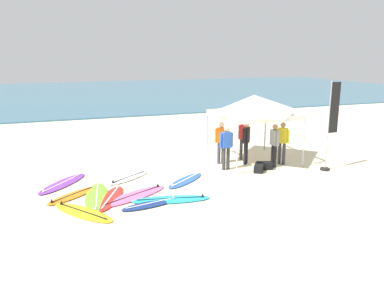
# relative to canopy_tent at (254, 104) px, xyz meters

# --- Properties ---
(ground_plane) EXTENTS (80.00, 80.00, 0.00)m
(ground_plane) POSITION_rel_canopy_tent_xyz_m (-2.56, -1.29, -2.39)
(ground_plane) COLOR beige
(sea) EXTENTS (80.00, 36.00, 0.10)m
(sea) POSITION_rel_canopy_tent_xyz_m (-2.56, 31.07, -2.34)
(sea) COLOR #386B84
(sea) RESTS_ON ground
(canopy_tent) EXTENTS (3.00, 3.00, 2.75)m
(canopy_tent) POSITION_rel_canopy_tent_xyz_m (0.00, 0.00, 0.00)
(canopy_tent) COLOR #B7B7BC
(canopy_tent) RESTS_ON ground
(surfboard_white) EXTENTS (1.83, 1.50, 0.19)m
(surfboard_white) POSITION_rel_canopy_tent_xyz_m (-5.29, -0.56, -2.35)
(surfboard_white) COLOR white
(surfboard_white) RESTS_ON ground
(surfboard_pink) EXTENTS (2.58, 1.81, 0.19)m
(surfboard_pink) POSITION_rel_canopy_tent_xyz_m (-5.50, -2.40, -2.35)
(surfboard_pink) COLOR pink
(surfboard_pink) RESTS_ON ground
(surfboard_orange) EXTENTS (1.82, 1.57, 0.19)m
(surfboard_orange) POSITION_rel_canopy_tent_xyz_m (-7.30, -1.72, -2.35)
(surfboard_orange) COLOR orange
(surfboard_orange) RESTS_ON ground
(surfboard_yellow) EXTENTS (1.81, 2.21, 0.19)m
(surfboard_yellow) POSITION_rel_canopy_tent_xyz_m (-7.11, -3.18, -2.35)
(surfboard_yellow) COLOR yellow
(surfboard_yellow) RESTS_ON ground
(surfboard_blue) EXTENTS (1.89, 1.66, 0.19)m
(surfboard_blue) POSITION_rel_canopy_tent_xyz_m (-3.48, -1.54, -2.35)
(surfboard_blue) COLOR blue
(surfboard_blue) RESTS_ON ground
(surfboard_purple) EXTENTS (1.99, 2.22, 0.19)m
(surfboard_purple) POSITION_rel_canopy_tent_xyz_m (-7.53, -0.40, -2.35)
(surfboard_purple) COLOR purple
(surfboard_purple) RESTS_ON ground
(surfboard_cyan) EXTENTS (2.49, 1.14, 0.19)m
(surfboard_cyan) POSITION_rel_canopy_tent_xyz_m (-4.50, -3.10, -2.35)
(surfboard_cyan) COLOR #23B2CC
(surfboard_cyan) RESTS_ON ground
(surfboard_lime) EXTENTS (1.08, 2.67, 0.19)m
(surfboard_lime) POSITION_rel_canopy_tent_xyz_m (-6.59, -2.10, -2.35)
(surfboard_lime) COLOR #7AD12D
(surfboard_lime) RESTS_ON ground
(surfboard_navy) EXTENTS (1.93, 0.89, 0.19)m
(surfboard_navy) POSITION_rel_canopy_tent_xyz_m (-5.15, -3.25, -2.35)
(surfboard_navy) COLOR navy
(surfboard_navy) RESTS_ON ground
(surfboard_red) EXTENTS (1.42, 2.21, 0.19)m
(surfboard_red) POSITION_rel_canopy_tent_xyz_m (-6.21, -2.34, -2.35)
(surfboard_red) COLOR red
(surfboard_red) RESTS_ON ground
(person_yellow) EXTENTS (0.40, 0.45, 1.71)m
(person_yellow) POSITION_rel_canopy_tent_xyz_m (0.88, -0.82, -1.40)
(person_yellow) COLOR #383842
(person_yellow) RESTS_ON ground
(person_orange) EXTENTS (0.55, 0.23, 1.71)m
(person_orange) POSITION_rel_canopy_tent_xyz_m (-1.38, 0.10, -1.40)
(person_orange) COLOR #383842
(person_orange) RESTS_ON ground
(person_blue) EXTENTS (0.55, 0.23, 1.71)m
(person_blue) POSITION_rel_canopy_tent_xyz_m (-1.56, -0.76, -1.40)
(person_blue) COLOR #2D2D33
(person_blue) RESTS_ON ground
(person_black) EXTENTS (0.40, 0.43, 1.71)m
(person_black) POSITION_rel_canopy_tent_xyz_m (-0.46, -0.29, -1.40)
(person_black) COLOR black
(person_black) RESTS_ON ground
(person_red) EXTENTS (0.43, 0.40, 1.71)m
(person_red) POSITION_rel_canopy_tent_xyz_m (-0.26, 0.32, -1.40)
(person_red) COLOR #383842
(person_red) RESTS_ON ground
(person_grey) EXTENTS (0.23, 0.55, 1.71)m
(person_grey) POSITION_rel_canopy_tent_xyz_m (0.37, -1.05, -1.40)
(person_grey) COLOR black
(person_grey) RESTS_ON ground
(banner_flag) EXTENTS (0.60, 0.36, 3.40)m
(banner_flag) POSITION_rel_canopy_tent_xyz_m (2.10, -2.12, -0.81)
(banner_flag) COLOR #99999E
(banner_flag) RESTS_ON ground
(gear_bag_near_tent) EXTENTS (0.61, 0.67, 0.28)m
(gear_bag_near_tent) POSITION_rel_canopy_tent_xyz_m (-0.49, -1.41, -2.25)
(gear_bag_near_tent) COLOR black
(gear_bag_near_tent) RESTS_ON ground
(gear_bag_by_pole) EXTENTS (0.67, 0.49, 0.28)m
(gear_bag_by_pole) POSITION_rel_canopy_tent_xyz_m (-0.13, -1.20, -2.25)
(gear_bag_by_pole) COLOR black
(gear_bag_by_pole) RESTS_ON ground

